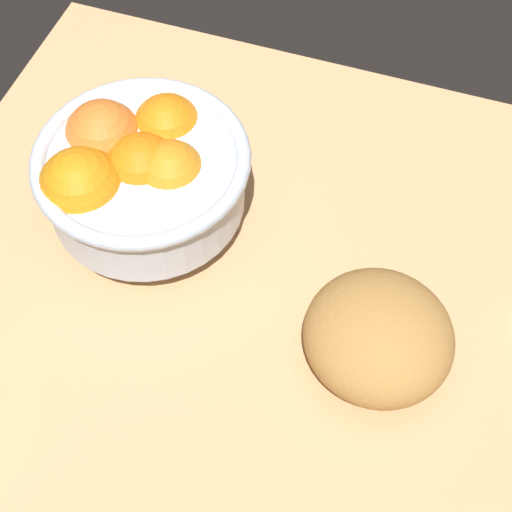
{
  "coord_description": "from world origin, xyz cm",
  "views": [
    {
      "loc": [
        -10.48,
        42.13,
        69.78
      ],
      "look_at": [
        3.2,
        1.82,
        5.0
      ],
      "focal_mm": 54.63,
      "sensor_mm": 36.0,
      "label": 1
    }
  ],
  "objects": [
    {
      "name": "fruit_bowl",
      "position": [
        17.7,
        -2.69,
        7.33
      ],
      "size": [
        22.35,
        22.35,
        12.73
      ],
      "color": "silver",
      "rests_on": "ground"
    },
    {
      "name": "bread_loaf",
      "position": [
        -10.52,
        6.2,
        4.15
      ],
      "size": [
        20.4,
        20.41,
        8.29
      ],
      "primitive_type": "ellipsoid",
      "rotation": [
        0.0,
        0.0,
        2.32
      ],
      "color": "#B07C3E",
      "rests_on": "ground"
    },
    {
      "name": "ground_plane",
      "position": [
        0.0,
        0.0,
        -1.5
      ],
      "size": [
        82.99,
        65.08,
        3.0
      ],
      "primitive_type": "cube",
      "color": "tan"
    }
  ]
}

